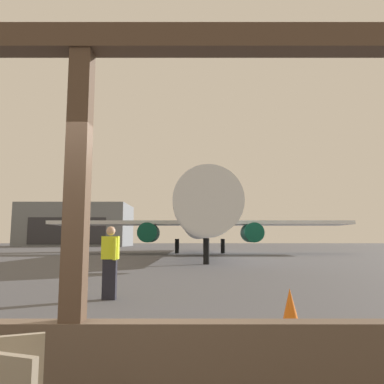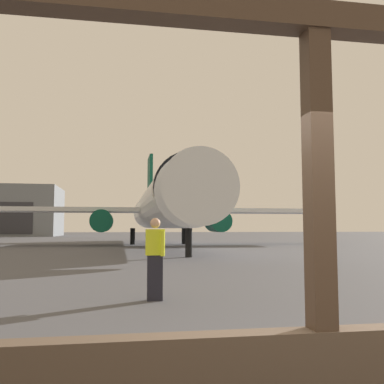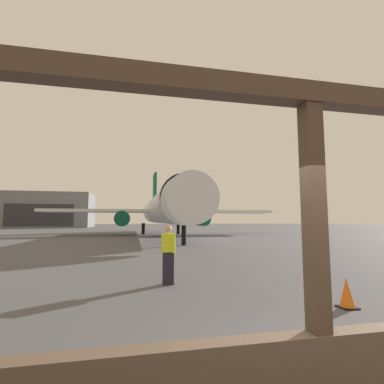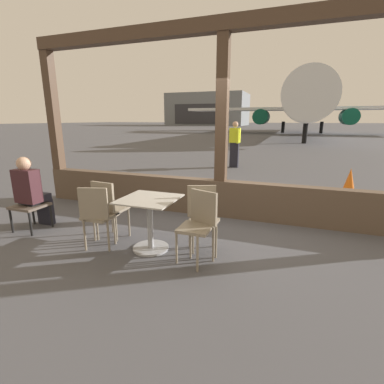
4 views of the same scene
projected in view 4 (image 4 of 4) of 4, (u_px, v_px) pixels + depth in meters
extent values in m
plane|color=#4C4C51|center=(287.00, 132.00, 41.96)|extent=(220.00, 220.00, 0.00)
cube|color=brown|center=(220.00, 198.00, 5.45)|extent=(7.97, 0.24, 0.69)
cube|color=#4C3828|center=(224.00, 24.00, 4.70)|extent=(7.97, 0.24, 0.24)
cube|color=#4C3828|center=(55.00, 128.00, 6.42)|extent=(0.20, 0.20, 3.24)
cube|color=#4C3828|center=(222.00, 131.00, 5.14)|extent=(0.20, 0.20, 3.24)
cube|color=#ADA89E|center=(149.00, 199.00, 3.91)|extent=(0.76, 0.76, 0.02)
cylinder|color=#9EA0A5|center=(150.00, 225.00, 4.01)|extent=(0.08, 0.08, 0.74)
cylinder|color=#9EA0A5|center=(151.00, 248.00, 4.10)|extent=(0.52, 0.52, 0.03)
cube|color=gray|center=(195.00, 228.00, 3.60)|extent=(0.40, 0.40, 0.04)
cube|color=gray|center=(204.00, 207.00, 3.68)|extent=(0.39, 0.17, 0.44)
cylinder|color=gray|center=(197.00, 254.00, 3.43)|extent=(0.03, 0.03, 0.47)
cylinder|color=gray|center=(177.00, 246.00, 3.64)|extent=(0.03, 0.03, 0.47)
cylinder|color=gray|center=(213.00, 245.00, 3.69)|extent=(0.03, 0.03, 0.47)
cylinder|color=gray|center=(193.00, 238.00, 3.89)|extent=(0.03, 0.03, 0.47)
cube|color=gray|center=(100.00, 216.00, 4.09)|extent=(0.40, 0.40, 0.04)
cube|color=gray|center=(93.00, 204.00, 3.85)|extent=(0.40, 0.15, 0.45)
cylinder|color=gray|center=(94.00, 227.00, 4.32)|extent=(0.03, 0.03, 0.46)
cylinder|color=gray|center=(116.00, 227.00, 4.30)|extent=(0.03, 0.03, 0.46)
cylinder|color=gray|center=(85.00, 236.00, 3.99)|extent=(0.03, 0.03, 0.46)
cylinder|color=gray|center=(108.00, 236.00, 3.97)|extent=(0.03, 0.03, 0.46)
cube|color=gray|center=(202.00, 222.00, 3.88)|extent=(0.40, 0.40, 0.04)
cube|color=gray|center=(202.00, 201.00, 4.00)|extent=(0.38, 0.19, 0.46)
cylinder|color=gray|center=(216.00, 242.00, 3.78)|extent=(0.03, 0.03, 0.45)
cylinder|color=gray|center=(191.00, 243.00, 3.77)|extent=(0.03, 0.03, 0.45)
cylinder|color=gray|center=(213.00, 232.00, 4.11)|extent=(0.03, 0.03, 0.45)
cylinder|color=gray|center=(190.00, 233.00, 4.10)|extent=(0.03, 0.03, 0.45)
cube|color=gray|center=(112.00, 209.00, 4.36)|extent=(0.40, 0.40, 0.04)
cube|color=gray|center=(103.00, 197.00, 4.14)|extent=(0.40, 0.08, 0.44)
cylinder|color=gray|center=(112.00, 219.00, 4.64)|extent=(0.03, 0.03, 0.48)
cylinder|color=gray|center=(129.00, 222.00, 4.50)|extent=(0.03, 0.03, 0.48)
cylinder|color=gray|center=(97.00, 225.00, 4.34)|extent=(0.03, 0.03, 0.48)
cylinder|color=gray|center=(115.00, 229.00, 4.20)|extent=(0.03, 0.03, 0.48)
cube|color=brown|center=(30.00, 206.00, 4.71)|extent=(0.48, 0.48, 0.04)
cylinder|color=black|center=(33.00, 213.00, 5.03)|extent=(0.04, 0.04, 0.40)
cylinder|color=black|center=(51.00, 216.00, 4.89)|extent=(0.04, 0.04, 0.40)
cylinder|color=black|center=(11.00, 221.00, 4.64)|extent=(0.04, 0.04, 0.40)
cylinder|color=black|center=(31.00, 224.00, 4.51)|extent=(0.04, 0.04, 0.40)
cube|color=black|center=(35.00, 198.00, 4.80)|extent=(0.32, 0.40, 0.12)
cube|color=black|center=(46.00, 211.00, 5.03)|extent=(0.28, 0.12, 0.46)
cube|color=#3D1E23|center=(27.00, 186.00, 4.63)|extent=(0.40, 0.22, 0.55)
sphere|color=tan|center=(24.00, 164.00, 4.53)|extent=(0.22, 0.22, 0.22)
cylinder|color=silver|center=(304.00, 106.00, 34.95)|extent=(3.81, 32.31, 3.81)
cone|color=silver|center=(310.00, 95.00, 19.06)|extent=(3.62, 2.60, 3.62)
cylinder|color=black|center=(309.00, 95.00, 20.75)|extent=(3.88, 0.90, 3.88)
cube|color=silver|center=(241.00, 109.00, 38.92)|extent=(14.14, 4.20, 0.36)
cube|color=silver|center=(376.00, 108.00, 33.63)|extent=(14.14, 4.20, 0.36)
cylinder|color=#0C4C38|center=(261.00, 117.00, 36.94)|extent=(1.90, 3.20, 1.90)
cylinder|color=#0C4C38|center=(349.00, 117.00, 33.57)|extent=(1.90, 3.20, 1.90)
cube|color=#0C4C38|center=(305.00, 83.00, 47.22)|extent=(0.36, 4.40, 5.20)
cylinder|color=black|center=(305.00, 133.00, 21.73)|extent=(0.36, 0.36, 1.51)
cylinder|color=black|center=(283.00, 127.00, 38.57)|extent=(0.44, 0.44, 1.51)
cylinder|color=black|center=(321.00, 128.00, 36.99)|extent=(0.44, 0.44, 1.51)
cube|color=black|center=(234.00, 155.00, 10.95)|extent=(0.32, 0.20, 0.95)
cube|color=yellow|center=(235.00, 135.00, 10.77)|extent=(0.40, 0.22, 0.55)
sphere|color=tan|center=(235.00, 124.00, 10.67)|extent=(0.22, 0.22, 0.22)
cylinder|color=yellow|center=(232.00, 136.00, 11.00)|extent=(0.09, 0.09, 0.52)
cylinder|color=yellow|center=(238.00, 136.00, 10.55)|extent=(0.09, 0.09, 0.52)
cone|color=orange|center=(350.00, 181.00, 7.05)|extent=(0.32, 0.32, 0.65)
cube|color=black|center=(348.00, 193.00, 7.13)|extent=(0.36, 0.36, 0.03)
cube|color=slate|center=(208.00, 110.00, 86.20)|extent=(22.91, 14.26, 9.23)
cube|color=#2D2D33|center=(201.00, 114.00, 80.01)|extent=(16.04, 0.10, 5.54)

